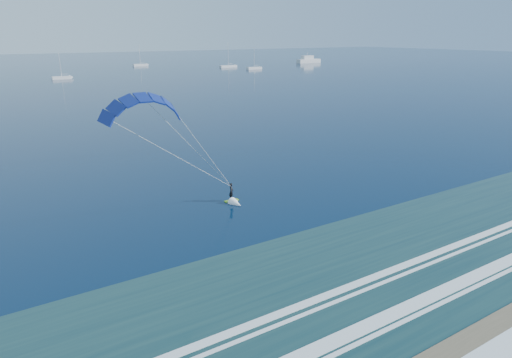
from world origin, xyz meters
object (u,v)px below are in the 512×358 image
Objects in this scene: sailboat_3 at (62,78)px; sailboat_4 at (140,65)px; kitesurfer_rig at (193,149)px; sailboat_6 at (254,68)px; motor_yacht at (308,60)px; sailboat_5 at (228,66)px.

sailboat_4 is at bearing 47.74° from sailboat_3.
kitesurfer_rig reaches higher than sailboat_6.
sailboat_5 is (-60.94, -7.97, -1.04)m from motor_yacht.
motor_yacht is 1.54× the size of sailboat_3.
sailboat_3 is at bearing -166.34° from sailboat_5.
sailboat_3 is 90.33m from sailboat_5.
sailboat_5 is (105.24, 180.88, -6.66)m from kitesurfer_rig.
sailboat_5 is at bearing 13.66° from sailboat_3.
sailboat_6 is (4.66, -18.40, -0.01)m from sailboat_5.
motor_yacht is at bearing -16.03° from sailboat_4.
sailboat_5 reaches higher than sailboat_3.
sailboat_4 reaches higher than sailboat_3.
sailboat_3 is 92.48m from sailboat_6.
sailboat_5 reaches higher than sailboat_4.
sailboat_5 is (35.89, -35.78, 0.01)m from sailboat_4.
kitesurfer_rig reaches higher than motor_yacht.
sailboat_4 is at bearing 163.97° from motor_yacht.
sailboat_6 is at bearing 55.93° from kitesurfer_rig.
kitesurfer_rig is 1.27× the size of sailboat_5.
motor_yacht is 61.47m from sailboat_5.
sailboat_4 is 50.68m from sailboat_5.
sailboat_6 is at bearing -154.89° from motor_yacht.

